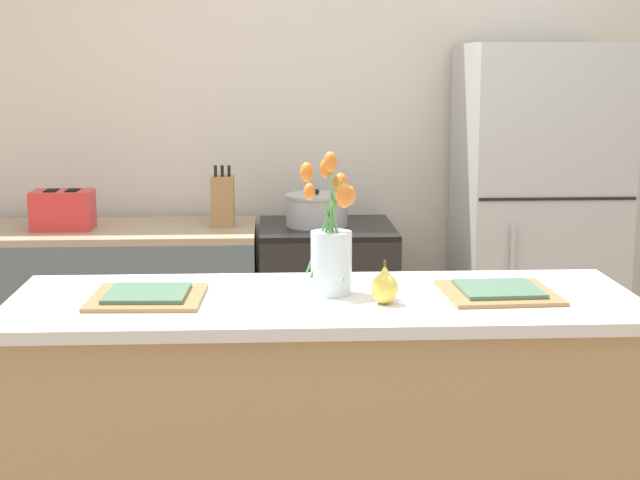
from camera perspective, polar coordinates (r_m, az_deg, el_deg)
name	(u,v)px	position (r m, az deg, el deg)	size (l,w,h in m)	color
back_wall	(301,118)	(4.73, -1.11, 7.12)	(5.20, 0.08, 2.70)	silver
kitchen_island	(324,454)	(2.96, 0.26, -12.35)	(1.80, 0.66, 0.96)	tan
back_counter	(70,325)	(4.57, -14.36, -4.83)	(1.68, 0.60, 0.89)	slate
stove_range	(326,322)	(4.48, 0.38, -4.79)	(0.60, 0.61, 0.89)	black
refrigerator	(535,233)	(4.55, 12.41, 0.38)	(0.68, 0.67, 1.70)	#B7BABC
flower_vase	(331,247)	(2.81, 0.67, -0.41)	(0.16, 0.13, 0.42)	silver
pear_figurine	(385,287)	(2.73, 3.78, -2.72)	(0.08, 0.08, 0.12)	#E5CC4C
plate_setting_left	(147,296)	(2.82, -10.02, -3.22)	(0.33, 0.33, 0.02)	olive
plate_setting_right	(499,291)	(2.87, 10.35, -2.96)	(0.33, 0.33, 0.02)	olive
toaster	(63,210)	(4.43, -14.74, 1.71)	(0.28, 0.18, 0.17)	red
cooking_pot	(317,210)	(4.38, -0.19, 1.76)	(0.28, 0.28, 0.17)	#B2B5B7
knife_block	(223,201)	(4.40, -5.68, 2.28)	(0.10, 0.14, 0.27)	#A37547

